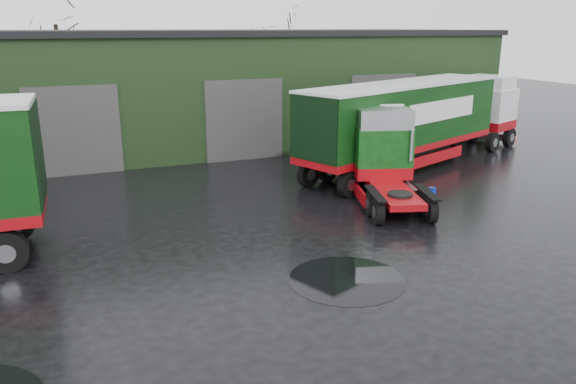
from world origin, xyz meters
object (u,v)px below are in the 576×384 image
(warehouse, at_px, (212,85))
(tree_back_a, at_px, (59,53))
(hero_tractor, at_px, (391,160))
(wash_bucket, at_px, (432,191))
(tree_back_b, at_px, (276,62))
(lorry_right, at_px, (403,127))

(warehouse, xyz_separation_m, tree_back_a, (-8.00, 10.00, 1.59))
(warehouse, height_order, hero_tractor, warehouse)
(wash_bucket, relative_size, tree_back_b, 0.04)
(lorry_right, height_order, tree_back_b, tree_back_b)
(lorry_right, xyz_separation_m, tree_back_b, (2.00, 21.00, 1.70))
(lorry_right, relative_size, tree_back_b, 2.08)
(hero_tractor, bearing_deg, wash_bucket, 30.97)
(hero_tractor, relative_size, tree_back_a, 0.60)
(lorry_right, relative_size, tree_back_a, 1.65)
(wash_bucket, xyz_separation_m, tree_back_b, (3.11, 24.92, 3.60))
(warehouse, relative_size, wash_bucket, 98.91)
(warehouse, bearing_deg, hero_tractor, -80.84)
(hero_tractor, distance_m, tree_back_a, 27.74)
(wash_bucket, height_order, tree_back_b, tree_back_b)
(warehouse, distance_m, hero_tractor, 15.76)
(hero_tractor, distance_m, lorry_right, 5.71)
(warehouse, height_order, tree_back_a, tree_back_a)
(lorry_right, xyz_separation_m, tree_back_a, (-14.00, 21.00, 2.70))
(lorry_right, bearing_deg, tree_back_b, 152.93)
(warehouse, bearing_deg, tree_back_a, 128.66)
(lorry_right, bearing_deg, tree_back_a, -167.94)
(lorry_right, xyz_separation_m, wash_bucket, (-1.11, -3.92, -1.90))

